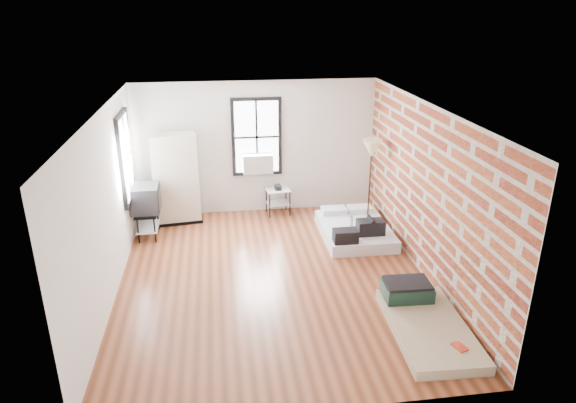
{
  "coord_description": "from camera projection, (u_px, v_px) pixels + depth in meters",
  "views": [
    {
      "loc": [
        -0.81,
        -7.4,
        4.3
      ],
      "look_at": [
        0.28,
        0.3,
        1.23
      ],
      "focal_mm": 32.0,
      "sensor_mm": 36.0,
      "label": 1
    }
  ],
  "objects": [
    {
      "name": "ground",
      "position": [
        274.0,
        278.0,
        8.49
      ],
      "size": [
        6.0,
        6.0,
        0.0
      ],
      "primitive_type": "plane",
      "color": "#592B17",
      "rests_on": "ground"
    },
    {
      "name": "mattress_bare",
      "position": [
        423.0,
        318.0,
        7.21
      ],
      "size": [
        1.07,
        1.93,
        0.41
      ],
      "rotation": [
        0.0,
        0.0,
        -0.04
      ],
      "color": "tan",
      "rests_on": "ground"
    },
    {
      "name": "tv_stand",
      "position": [
        146.0,
        200.0,
        9.75
      ],
      "size": [
        0.52,
        0.74,
        1.04
      ],
      "rotation": [
        0.0,
        0.0,
        0.0
      ],
      "color": "black",
      "rests_on": "ground"
    },
    {
      "name": "wardrobe",
      "position": [
        176.0,
        179.0,
        10.38
      ],
      "size": [
        0.99,
        0.64,
        1.86
      ],
      "rotation": [
        0.0,
        0.0,
        0.12
      ],
      "color": "black",
      "rests_on": "ground"
    },
    {
      "name": "floor_lamp",
      "position": [
        372.0,
        152.0,
        9.97
      ],
      "size": [
        0.38,
        0.38,
        1.78
      ],
      "color": "#311E10",
      "rests_on": "ground"
    },
    {
      "name": "room_shell",
      "position": [
        284.0,
        171.0,
        8.22
      ],
      "size": [
        5.02,
        6.02,
        2.8
      ],
      "color": "silver",
      "rests_on": "ground"
    },
    {
      "name": "side_table",
      "position": [
        278.0,
        195.0,
        10.89
      ],
      "size": [
        0.54,
        0.45,
        0.66
      ],
      "rotation": [
        0.0,
        0.0,
        0.12
      ],
      "color": "black",
      "rests_on": "ground"
    },
    {
      "name": "mattress_main",
      "position": [
        355.0,
        229.0,
        9.94
      ],
      "size": [
        1.28,
        1.73,
        0.55
      ],
      "rotation": [
        0.0,
        0.0,
        -0.01
      ],
      "color": "white",
      "rests_on": "ground"
    }
  ]
}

